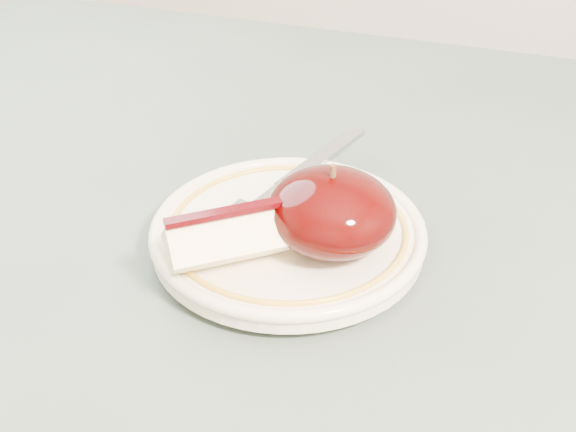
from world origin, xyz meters
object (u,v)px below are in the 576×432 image
(table, at_px, (226,379))
(plate, at_px, (288,233))
(apple_half, at_px, (331,212))
(fork, at_px, (280,189))

(table, relative_size, plate, 4.86)
(table, distance_m, apple_half, 0.15)
(table, distance_m, plate, 0.12)
(table, bearing_deg, plate, 56.36)
(table, bearing_deg, apple_half, 30.94)
(table, height_order, apple_half, apple_half)
(plate, xyz_separation_m, apple_half, (0.03, -0.01, 0.03))
(apple_half, xyz_separation_m, fork, (-0.05, 0.05, -0.02))
(fork, bearing_deg, table, -171.54)
(plate, bearing_deg, fork, 116.00)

